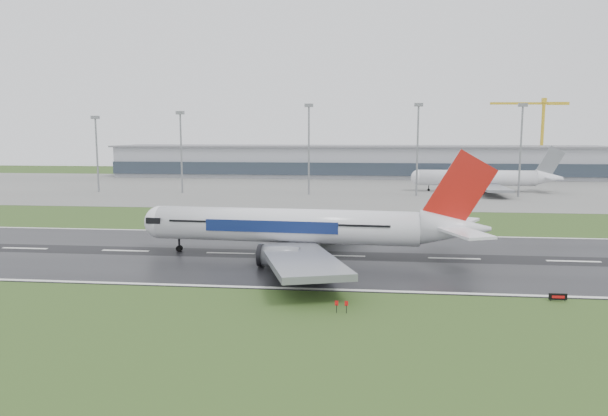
# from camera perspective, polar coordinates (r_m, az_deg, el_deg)

# --- Properties ---
(ground) EXTENTS (520.00, 520.00, 0.00)m
(ground) POSITION_cam_1_polar(r_m,az_deg,el_deg) (99.70, 3.72, -4.97)
(ground) COLOR #2A4619
(ground) RESTS_ON ground
(runway) EXTENTS (400.00, 45.00, 0.10)m
(runway) POSITION_cam_1_polar(r_m,az_deg,el_deg) (99.69, 3.72, -4.94)
(runway) COLOR black
(runway) RESTS_ON ground
(apron) EXTENTS (400.00, 130.00, 0.08)m
(apron) POSITION_cam_1_polar(r_m,az_deg,el_deg) (223.30, 5.13, 2.05)
(apron) COLOR slate
(apron) RESTS_ON ground
(terminal) EXTENTS (240.00, 36.00, 15.00)m
(terminal) POSITION_cam_1_polar(r_m,az_deg,el_deg) (282.59, 5.39, 4.74)
(terminal) COLOR gray
(terminal) RESTS_ON ground
(main_airliner) EXTENTS (65.05, 62.28, 18.24)m
(main_airliner) POSITION_cam_1_polar(r_m,az_deg,el_deg) (97.71, 0.59, 0.28)
(main_airliner) COLOR white
(main_airliner) RESTS_ON runway
(parked_airliner) EXTENTS (56.67, 52.78, 16.58)m
(parked_airliner) POSITION_cam_1_polar(r_m,az_deg,el_deg) (218.74, 17.98, 3.78)
(parked_airliner) COLOR silver
(parked_airliner) RESTS_ON apron
(tower_crane) EXTENTS (40.12, 6.64, 39.97)m
(tower_crane) POSITION_cam_1_polar(r_m,az_deg,el_deg) (310.63, 23.28, 6.72)
(tower_crane) COLOR gold
(tower_crane) RESTS_ON ground
(runway_sign) EXTENTS (2.31, 0.43, 1.04)m
(runway_sign) POSITION_cam_1_polar(r_m,az_deg,el_deg) (80.66, 24.65, -8.34)
(runway_sign) COLOR black
(runway_sign) RESTS_ON ground
(floodmast_0) EXTENTS (0.64, 0.64, 27.09)m
(floodmast_0) POSITION_cam_1_polar(r_m,az_deg,el_deg) (220.77, -20.50, 5.05)
(floodmast_0) COLOR gray
(floodmast_0) RESTS_ON ground
(floodmast_1) EXTENTS (0.64, 0.64, 28.63)m
(floodmast_1) POSITION_cam_1_polar(r_m,az_deg,el_deg) (208.28, -12.50, 5.43)
(floodmast_1) COLOR gray
(floodmast_1) RESTS_ON ground
(floodmast_2) EXTENTS (0.64, 0.64, 31.03)m
(floodmast_2) POSITION_cam_1_polar(r_m,az_deg,el_deg) (198.28, 0.50, 5.86)
(floodmast_2) COLOR gray
(floodmast_2) RESTS_ON ground
(floodmast_3) EXTENTS (0.64, 0.64, 31.04)m
(floodmast_3) POSITION_cam_1_polar(r_m,az_deg,el_deg) (198.15, 11.58, 5.70)
(floodmast_3) COLOR gray
(floodmast_3) RESTS_ON ground
(floodmast_4) EXTENTS (0.64, 0.64, 30.75)m
(floodmast_4) POSITION_cam_1_polar(r_m,az_deg,el_deg) (204.33, 21.37, 5.35)
(floodmast_4) COLOR gray
(floodmast_4) RESTS_ON ground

